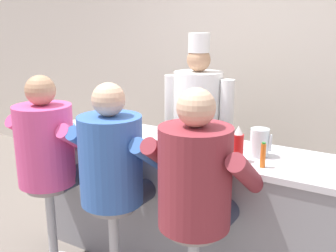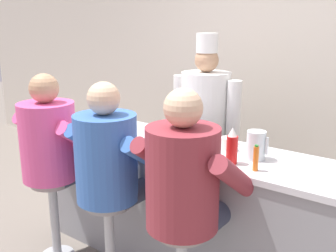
# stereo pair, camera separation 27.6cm
# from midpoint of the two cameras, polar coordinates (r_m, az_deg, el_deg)

# --- Properties ---
(wall_back) EXTENTS (10.00, 0.06, 2.70)m
(wall_back) POSITION_cam_midpoint_polar(r_m,az_deg,el_deg) (4.17, 11.11, 8.25)
(wall_back) COLOR beige
(wall_back) RESTS_ON ground_plane
(diner_counter) EXTENTS (2.36, 0.60, 0.96)m
(diner_counter) POSITION_cam_midpoint_polar(r_m,az_deg,el_deg) (3.01, -0.54, -11.31)
(diner_counter) COLOR gray
(diner_counter) RESTS_ON ground_plane
(ketchup_bottle_red) EXTENTS (0.07, 0.07, 0.23)m
(ketchup_bottle_red) POSITION_cam_midpoint_polar(r_m,az_deg,el_deg) (2.46, 6.96, -2.78)
(ketchup_bottle_red) COLOR red
(ketchup_bottle_red) RESTS_ON diner_counter
(mustard_bottle_yellow) EXTENTS (0.07, 0.07, 0.23)m
(mustard_bottle_yellow) POSITION_cam_midpoint_polar(r_m,az_deg,el_deg) (2.60, 0.47, -1.73)
(mustard_bottle_yellow) COLOR yellow
(mustard_bottle_yellow) RESTS_ON diner_counter
(hot_sauce_bottle_orange) EXTENTS (0.03, 0.03, 0.16)m
(hot_sauce_bottle_orange) POSITION_cam_midpoint_polar(r_m,az_deg,el_deg) (2.39, 10.43, -4.25)
(hot_sauce_bottle_orange) COLOR orange
(hot_sauce_bottle_orange) RESTS_ON diner_counter
(water_pitcher_clear) EXTENTS (0.14, 0.12, 0.18)m
(water_pitcher_clear) POSITION_cam_midpoint_polar(r_m,az_deg,el_deg) (2.57, 10.17, -2.42)
(water_pitcher_clear) COLOR silver
(water_pitcher_clear) RESTS_ON diner_counter
(breakfast_plate) EXTENTS (0.22, 0.22, 0.04)m
(breakfast_plate) POSITION_cam_midpoint_polar(r_m,az_deg,el_deg) (3.13, -12.95, -1.00)
(breakfast_plate) COLOR white
(breakfast_plate) RESTS_ON diner_counter
(cereal_bowl) EXTENTS (0.14, 0.14, 0.05)m
(cereal_bowl) POSITION_cam_midpoint_polar(r_m,az_deg,el_deg) (3.30, -16.87, -0.23)
(cereal_bowl) COLOR #4C7FB7
(cereal_bowl) RESTS_ON diner_counter
(coffee_mug_white) EXTENTS (0.14, 0.09, 0.09)m
(coffee_mug_white) POSITION_cam_midpoint_polar(r_m,az_deg,el_deg) (2.73, 6.07, -2.34)
(coffee_mug_white) COLOR white
(coffee_mug_white) RESTS_ON diner_counter
(diner_seated_pink) EXTENTS (0.62, 0.61, 1.46)m
(diner_seated_pink) POSITION_cam_midpoint_polar(r_m,az_deg,el_deg) (3.01, -19.42, -3.21)
(diner_seated_pink) COLOR #B2B5BA
(diner_seated_pink) RESTS_ON ground_plane
(diner_seated_blue) EXTENTS (0.62, 0.61, 1.46)m
(diner_seated_blue) POSITION_cam_midpoint_polar(r_m,az_deg,el_deg) (2.59, -10.82, -5.54)
(diner_seated_blue) COLOR #B2B5BA
(diner_seated_blue) RESTS_ON ground_plane
(diner_seated_maroon) EXTENTS (0.63, 0.62, 1.48)m
(diner_seated_maroon) POSITION_cam_midpoint_polar(r_m,az_deg,el_deg) (2.26, 0.80, -8.19)
(diner_seated_maroon) COLOR #B2B5BA
(diner_seated_maroon) RESTS_ON ground_plane
(cook_in_whites_near) EXTENTS (0.67, 0.43, 1.72)m
(cook_in_whites_near) POSITION_cam_midpoint_polar(r_m,az_deg,el_deg) (3.51, 2.06, 0.60)
(cook_in_whites_near) COLOR #232328
(cook_in_whites_near) RESTS_ON ground_plane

